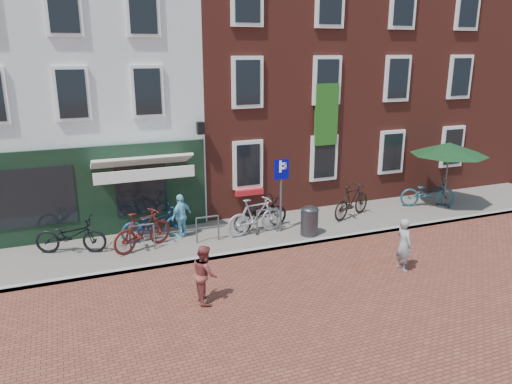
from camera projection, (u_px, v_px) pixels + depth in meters
name	position (u px, v px, depth m)	size (l,w,h in m)	color
ground	(267.00, 251.00, 14.84)	(80.00, 80.00, 0.00)	brown
sidewalk	(277.00, 229.00, 16.52)	(24.00, 3.00, 0.10)	slate
building_stucco	(69.00, 88.00, 18.07)	(8.00, 8.00, 9.00)	silver
building_brick_mid	(247.00, 71.00, 20.40)	(6.00, 8.00, 10.00)	maroon
building_brick_right	(370.00, 69.00, 22.51)	(6.00, 8.00, 10.00)	maroon
filler_right	(478.00, 77.00, 24.95)	(7.00, 8.00, 9.00)	maroon
litter_bin	(310.00, 219.00, 15.75)	(0.56, 0.56, 1.04)	#363638
parking_sign	(281.00, 183.00, 15.73)	(0.50, 0.07, 2.43)	#4C4C4F
parasol	(450.00, 146.00, 18.07)	(2.79, 2.79, 2.57)	#4C4C4F
woman	(404.00, 244.00, 13.40)	(0.54, 0.36, 1.49)	gray
boy	(205.00, 274.00, 11.72)	(0.70, 0.54, 1.44)	brown
cafe_person	(181.00, 216.00, 15.52)	(0.83, 0.35, 1.42)	#81CEE7
bicycle_0	(71.00, 235.00, 14.36)	(0.72, 2.06, 1.08)	black
bicycle_1	(143.00, 230.00, 14.60)	(0.56, 2.00, 1.20)	#581713
bicycle_2	(154.00, 223.00, 15.34)	(0.72, 2.06, 1.08)	navy
bicycle_3	(255.00, 216.00, 15.83)	(0.56, 2.00, 1.20)	#9A9A9C
bicycle_4	(260.00, 214.00, 16.25)	(0.72, 2.06, 1.08)	black
bicycle_5	(352.00, 201.00, 17.39)	(0.56, 2.00, 1.20)	black
bicycle_6	(428.00, 193.00, 18.62)	(0.72, 2.06, 1.08)	#1B4759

